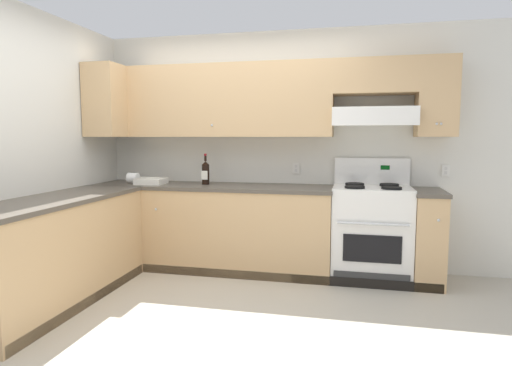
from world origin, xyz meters
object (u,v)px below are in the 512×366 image
stove (371,232)px  wine_bottle (206,172)px  paper_towel_roll (133,178)px  bowl (151,182)px

stove → wine_bottle: 1.83m
paper_towel_roll → bowl: bearing=-7.9°
stove → wine_bottle: wine_bottle is taller
stove → paper_towel_roll: size_ratio=10.19×
wine_bottle → paper_towel_roll: wine_bottle is taller
bowl → paper_towel_roll: (-0.23, 0.03, 0.04)m
wine_bottle → paper_towel_roll: (-0.82, -0.07, -0.07)m
stove → bowl: bearing=-178.1°
stove → paper_towel_roll: stove is taller
stove → bowl: stove is taller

